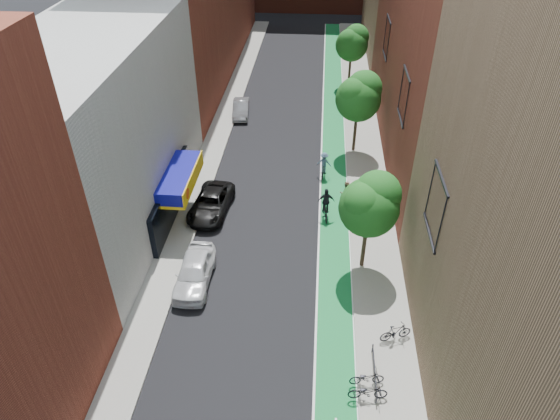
% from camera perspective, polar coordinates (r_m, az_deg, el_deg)
% --- Properties ---
extents(ground, '(160.00, 160.00, 0.00)m').
position_cam_1_polar(ground, '(24.12, -3.88, -21.98)').
color(ground, black).
rests_on(ground, ground).
extents(bike_lane, '(2.00, 68.00, 0.01)m').
position_cam_1_polar(bike_lane, '(43.60, 6.14, 8.10)').
color(bike_lane, '#147032').
rests_on(bike_lane, ground).
extents(sidewalk_left, '(2.00, 68.00, 0.15)m').
position_cam_1_polar(sidewalk_left, '(44.37, -7.01, 8.66)').
color(sidewalk_left, gray).
rests_on(sidewalk_left, ground).
extents(sidewalk_right, '(3.00, 68.00, 0.15)m').
position_cam_1_polar(sidewalk_right, '(43.72, 9.44, 7.99)').
color(sidewalk_right, gray).
rests_on(sidewalk_right, ground).
extents(building_left_white, '(8.00, 20.00, 12.00)m').
position_cam_1_polar(building_left_white, '(33.07, -20.23, 8.02)').
color(building_left_white, silver).
rests_on(building_left_white, ground).
extents(building_right_mid_red, '(8.00, 28.00, 22.00)m').
position_cam_1_polar(building_right_mid_red, '(40.72, 19.33, 21.02)').
color(building_right_mid_red, maroon).
rests_on(building_right_mid_red, ground).
extents(tree_near, '(3.40, 3.36, 6.42)m').
position_cam_1_polar(tree_near, '(27.67, 10.28, 0.76)').
color(tree_near, '#332619').
rests_on(tree_near, ground).
extents(tree_mid, '(3.55, 3.53, 6.74)m').
position_cam_1_polar(tree_mid, '(39.80, 9.03, 12.81)').
color(tree_mid, '#332619').
rests_on(tree_mid, ground).
extents(tree_far, '(3.30, 3.25, 6.21)m').
position_cam_1_polar(tree_far, '(53.04, 8.27, 18.44)').
color(tree_far, '#332619').
rests_on(tree_far, ground).
extents(parked_car_white, '(1.93, 4.73, 1.61)m').
position_cam_1_polar(parked_car_white, '(29.06, -9.75, -6.97)').
color(parked_car_white, silver).
rests_on(parked_car_white, ground).
extents(parked_car_black, '(2.80, 5.27, 1.41)m').
position_cam_1_polar(parked_car_black, '(34.35, -7.90, 0.77)').
color(parked_car_black, black).
rests_on(parked_car_black, ground).
extents(parked_car_silver, '(1.77, 4.17, 1.34)m').
position_cam_1_polar(parked_car_silver, '(47.35, -4.49, 11.48)').
color(parked_car_silver, '#989BA0').
rests_on(parked_car_silver, ground).
extents(cyclist_lane_near, '(0.97, 1.54, 2.08)m').
position_cam_1_polar(cyclist_lane_near, '(34.59, 7.46, 1.56)').
color(cyclist_lane_near, black).
rests_on(cyclist_lane_near, ground).
extents(cyclist_lane_mid, '(1.13, 1.87, 2.22)m').
position_cam_1_polar(cyclist_lane_mid, '(33.58, 5.26, 0.36)').
color(cyclist_lane_mid, black).
rests_on(cyclist_lane_mid, ground).
extents(cyclist_lane_far, '(1.15, 1.87, 2.00)m').
position_cam_1_polar(cyclist_lane_far, '(37.89, 5.04, 5.00)').
color(cyclist_lane_far, black).
rests_on(cyclist_lane_far, ground).
extents(parked_bike_near, '(1.86, 0.79, 0.95)m').
position_cam_1_polar(parked_bike_near, '(24.18, 10.01, -19.76)').
color(parked_bike_near, black).
rests_on(parked_bike_near, sidewalk_right).
extents(parked_bike_mid, '(1.76, 1.03, 1.02)m').
position_cam_1_polar(parked_bike_mid, '(26.49, 13.08, -13.45)').
color(parked_bike_mid, black).
rests_on(parked_bike_mid, sidewalk_right).
extents(parked_bike_far, '(1.70, 0.82, 0.86)m').
position_cam_1_polar(parked_bike_far, '(24.65, 9.89, -18.35)').
color(parked_bike_far, black).
rests_on(parked_bike_far, sidewalk_right).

